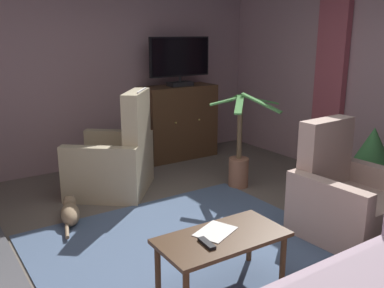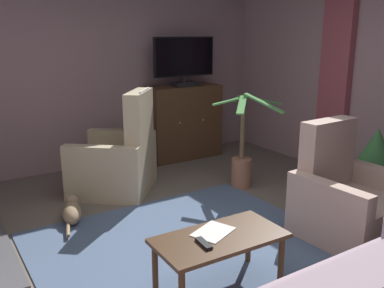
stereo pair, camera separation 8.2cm
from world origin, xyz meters
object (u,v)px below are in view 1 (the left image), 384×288
Objects in this scene: armchair_facing_sofa at (115,161)px; potted_plant_leafy_by_curtain at (239,159)px; tv_remote at (207,243)px; folded_newspaper at (215,231)px; cat at (70,212)px; television at (180,60)px; armchair_angled_to_table at (345,200)px; tv_cabinet at (178,123)px; coffee_table at (222,243)px; potted_plant_small_fern_corner at (371,161)px.

potted_plant_leafy_by_curtain is (1.31, -0.70, -0.02)m from armchair_facing_sofa.
tv_remote is 2.35m from armchair_facing_sofa.
cat is at bearing 85.29° from folded_newspaper.
television is 3.14m from armchair_angled_to_table.
tv_cabinet is 1.06× the size of armchair_angled_to_table.
television is 0.77× the size of armchair_facing_sofa.
tv_remote is (-0.17, -0.04, 0.07)m from coffee_table.
cat is at bearing 155.47° from potted_plant_small_fern_corner.
coffee_table is 2.41m from potted_plant_small_fern_corner.
armchair_facing_sofa is 2.88m from potted_plant_small_fern_corner.
tv_cabinet reaches higher than tv_remote.
armchair_angled_to_table reaches higher than coffee_table.
television is 1.81m from potted_plant_leafy_by_curtain.
armchair_angled_to_table is at bearing -90.89° from tv_cabinet.
folded_newspaper is at bearing -179.87° from armchair_angled_to_table.
armchair_facing_sofa is at bearing 35.93° from cat.
potted_plant_small_fern_corner is (0.82, -2.60, -0.97)m from television.
potted_plant_small_fern_corner is 3.24m from cat.
tv_cabinet is 6.52× the size of tv_remote.
cat is at bearing -144.07° from armchair_facing_sofa.
television reaches higher than folded_newspaper.
tv_remote is at bearing -118.91° from tv_cabinet.
tv_cabinet is 1.59m from armchair_facing_sofa.
cat is (-2.05, 1.67, -0.23)m from armchair_angled_to_table.
television is 3.21× the size of folded_newspaper.
potted_plant_leafy_by_curtain reaches higher than tv_remote.
television reaches higher than tv_remote.
folded_newspaper is at bearing 131.48° from tv_remote.
television is 2.80m from cat.
coffee_table is at bearing 110.12° from tv_remote.
television is at bearing 89.10° from armchair_angled_to_table.
armchair_facing_sofa reaches higher than potted_plant_small_fern_corner.
tv_cabinet is at bearing 63.18° from coffee_table.
tv_cabinet is at bearing 89.11° from armchair_angled_to_table.
coffee_table is at bearing -176.99° from armchair_angled_to_table.
tv_remote is 0.16× the size of armchair_angled_to_table.
potted_plant_small_fern_corner is at bearing -24.53° from cat.
television reaches higher than potted_plant_small_fern_corner.
armchair_facing_sofa is at bearing 62.42° from folded_newspaper.
coffee_table is 2.29m from armchair_facing_sofa.
tv_remote is (-1.72, -3.06, -1.01)m from television.
tv_cabinet is at bearing 32.08° from cat.
television is 1.14× the size of potted_plant_small_fern_corner.
potted_plant_small_fern_corner is (2.19, -1.86, 0.11)m from armchair_facing_sofa.
potted_plant_leafy_by_curtain reaches higher than folded_newspaper.
folded_newspaper is at bearing 92.79° from coffee_table.
potted_plant_small_fern_corner reaches higher than folded_newspaper.
armchair_facing_sofa is (-1.37, -0.73, -1.08)m from television.
television is 5.67× the size of tv_remote.
tv_remote reaches higher than coffee_table.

